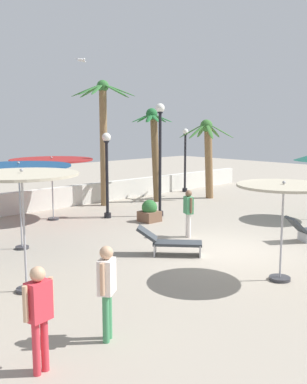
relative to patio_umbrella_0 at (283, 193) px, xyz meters
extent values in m
plane|color=#9E9384|center=(1.20, 2.42, -2.15)|extent=(56.00, 56.00, 0.00)
cube|color=silver|center=(1.20, 11.89, -1.68)|extent=(25.20, 0.30, 0.93)
cylinder|color=#333338|center=(0.00, 0.00, -2.11)|extent=(0.51, 0.51, 0.08)
cylinder|color=#A5A5AD|center=(0.00, 0.00, -0.98)|extent=(0.05, 0.05, 2.34)
cylinder|color=#B7AD93|center=(0.00, 0.00, 0.17)|extent=(2.20, 2.20, 0.06)
sphere|color=#99999E|center=(0.00, 0.00, 0.25)|extent=(0.08, 0.08, 0.08)
cylinder|color=#333338|center=(-0.36, 9.84, -2.11)|extent=(0.42, 0.42, 0.08)
cylinder|color=#A5A5AD|center=(-0.36, 9.84, -0.95)|extent=(0.05, 0.05, 2.39)
cylinder|color=maroon|center=(-0.36, 9.84, 0.22)|extent=(3.18, 3.18, 0.06)
sphere|color=#99999E|center=(-0.36, 9.84, 0.31)|extent=(0.08, 0.08, 0.08)
cylinder|color=#333338|center=(-3.24, 6.84, -2.11)|extent=(0.40, 0.40, 0.08)
cylinder|color=#A5A5AD|center=(-3.24, 6.84, -0.88)|extent=(0.05, 0.05, 2.54)
cylinder|color=navy|center=(-3.24, 6.84, 0.37)|extent=(3.06, 3.06, 0.06)
sphere|color=#99999E|center=(-3.24, 6.84, 0.47)|extent=(0.08, 0.08, 0.08)
cylinder|color=#333338|center=(-4.83, 3.54, -2.11)|extent=(0.47, 0.47, 0.08)
cylinder|color=#A5A5AD|center=(-4.83, 3.54, -0.80)|extent=(0.05, 0.05, 2.69)
cylinder|color=#B7AD93|center=(-4.83, 3.54, 0.52)|extent=(2.47, 2.47, 0.06)
sphere|color=#99999E|center=(-4.83, 3.54, 0.61)|extent=(0.08, 0.08, 0.08)
cylinder|color=brown|center=(5.41, 10.06, -0.05)|extent=(0.58, 0.33, 4.21)
sphere|color=#216431|center=(5.17, 10.06, 2.06)|extent=(0.53, 0.53, 0.53)
ellipsoid|color=#216431|center=(5.67, 10.07, 1.86)|extent=(0.96, 0.21, 0.44)
ellipsoid|color=#216431|center=(5.40, 10.51, 1.86)|extent=(0.62, 0.94, 0.44)
ellipsoid|color=#216431|center=(5.14, 10.56, 1.86)|extent=(0.26, 0.97, 0.44)
ellipsoid|color=#216431|center=(4.71, 10.27, 1.86)|extent=(0.95, 0.57, 0.44)
ellipsoid|color=#216431|center=(4.76, 9.76, 1.86)|extent=(0.89, 0.73, 0.44)
ellipsoid|color=#216431|center=(4.97, 9.59, 1.86)|extent=(0.56, 0.96, 0.44)
ellipsoid|color=#216431|center=(5.51, 9.69, 1.86)|extent=(0.80, 0.84, 0.44)
cylinder|color=brown|center=(8.07, 8.96, -0.32)|extent=(0.61, 0.38, 3.67)
sphere|color=#356A2C|center=(7.83, 8.96, 1.50)|extent=(0.60, 0.60, 0.60)
ellipsoid|color=#356A2C|center=(8.54, 9.09, 1.25)|extent=(1.31, 0.42, 0.76)
ellipsoid|color=#356A2C|center=(8.20, 9.58, 1.25)|extent=(0.83, 1.21, 0.76)
ellipsoid|color=#356A2C|center=(7.44, 9.57, 1.25)|extent=(0.87, 1.19, 0.76)
ellipsoid|color=#356A2C|center=(7.11, 8.92, 1.25)|extent=(1.30, 0.28, 0.76)
ellipsoid|color=#356A2C|center=(7.40, 8.39, 1.25)|extent=(0.94, 1.15, 0.76)
ellipsoid|color=#356A2C|center=(8.23, 8.36, 1.25)|extent=(0.88, 1.19, 0.76)
cylinder|color=olive|center=(3.02, 10.97, 0.56)|extent=(0.34, 0.34, 5.41)
sphere|color=#306A30|center=(3.03, 10.97, 3.26)|extent=(0.54, 0.54, 0.54)
ellipsoid|color=#306A30|center=(3.79, 10.94, 3.08)|extent=(1.44, 0.26, 0.61)
ellipsoid|color=#306A30|center=(3.51, 11.55, 3.08)|extent=(1.07, 1.24, 0.61)
ellipsoid|color=#306A30|center=(2.91, 11.72, 3.08)|extent=(0.43, 1.45, 0.61)
ellipsoid|color=#306A30|center=(2.54, 11.55, 3.08)|extent=(1.08, 1.22, 0.61)
ellipsoid|color=#306A30|center=(2.28, 10.86, 3.08)|extent=(1.45, 0.40, 0.61)
ellipsoid|color=#306A30|center=(2.40, 10.54, 3.08)|extent=(1.30, 0.98, 0.61)
ellipsoid|color=#306A30|center=(3.08, 10.21, 3.08)|extent=(0.30, 1.45, 0.61)
ellipsoid|color=#306A30|center=(3.53, 10.39, 3.08)|extent=(1.09, 1.22, 0.61)
cylinder|color=black|center=(1.42, 8.66, -2.05)|extent=(0.28, 0.28, 0.20)
cylinder|color=black|center=(1.42, 8.66, -0.62)|extent=(0.12, 0.12, 3.05)
cylinder|color=black|center=(1.42, 8.66, 0.90)|extent=(0.22, 0.22, 0.06)
sphere|color=white|center=(1.42, 8.66, 1.08)|extent=(0.35, 0.35, 0.35)
cylinder|color=black|center=(8.81, 11.25, -2.05)|extent=(0.28, 0.28, 0.20)
cylinder|color=black|center=(8.81, 11.25, -0.56)|extent=(0.12, 0.12, 3.17)
cylinder|color=black|center=(8.81, 11.25, 1.02)|extent=(0.22, 0.22, 0.06)
sphere|color=white|center=(8.81, 11.25, 1.18)|extent=(0.31, 0.31, 0.31)
cylinder|color=black|center=(3.20, 7.47, -2.05)|extent=(0.28, 0.28, 0.20)
cylinder|color=black|center=(3.20, 7.47, -0.05)|extent=(0.12, 0.12, 4.19)
cylinder|color=black|center=(3.20, 7.47, 2.04)|extent=(0.22, 0.22, 0.06)
sphere|color=white|center=(3.20, 7.47, 2.22)|extent=(0.36, 0.36, 0.36)
cube|color=#B7B7BC|center=(3.72, 1.42, -1.97)|extent=(0.30, 0.50, 0.35)
cube|color=#33383D|center=(3.48, 1.55, -1.56)|extent=(0.73, 0.74, 0.50)
cube|color=#B7B7BC|center=(0.15, 2.67, -1.97)|extent=(0.44, 0.40, 0.35)
cube|color=#B7B7BC|center=(-0.72, 3.64, -1.97)|extent=(0.44, 0.40, 0.35)
cube|color=#33383D|center=(-0.28, 3.16, -1.80)|extent=(1.34, 1.41, 0.08)
cube|color=#33383D|center=(-0.87, 3.82, -1.53)|extent=(0.80, 0.80, 0.43)
cylinder|color=#D8333F|center=(-6.37, 0.29, -1.72)|extent=(0.12, 0.12, 0.85)
cylinder|color=#D8333F|center=(-6.21, 0.32, -1.72)|extent=(0.12, 0.12, 0.85)
cube|color=#D8333F|center=(-6.29, 0.31, -0.99)|extent=(0.40, 0.30, 0.60)
sphere|color=tan|center=(-6.29, 0.31, -0.58)|extent=(0.23, 0.23, 0.23)
cylinder|color=tan|center=(-6.52, 0.27, -0.96)|extent=(0.08, 0.08, 0.54)
cylinder|color=tan|center=(-6.05, 0.35, -0.96)|extent=(0.08, 0.08, 0.54)
cylinder|color=silver|center=(1.45, 4.28, -1.75)|extent=(0.12, 0.12, 0.80)
cylinder|color=silver|center=(1.52, 4.42, -1.75)|extent=(0.12, 0.12, 0.80)
cube|color=#3F8C59|center=(1.49, 4.35, -1.06)|extent=(0.38, 0.43, 0.57)
sphere|color=brown|center=(1.49, 4.35, -0.67)|extent=(0.22, 0.22, 0.22)
cylinder|color=brown|center=(1.38, 4.14, -1.03)|extent=(0.08, 0.08, 0.51)
cylinder|color=brown|center=(1.60, 4.56, -1.03)|extent=(0.08, 0.08, 0.51)
cylinder|color=#3F8C59|center=(-4.98, 0.39, -1.72)|extent=(0.12, 0.12, 0.86)
cylinder|color=#3F8C59|center=(-4.85, 0.49, -1.72)|extent=(0.12, 0.12, 0.86)
cube|color=silver|center=(-4.91, 0.44, -0.98)|extent=(0.43, 0.40, 0.61)
sphere|color=tan|center=(-4.91, 0.44, -0.56)|extent=(0.23, 0.23, 0.23)
cylinder|color=tan|center=(-5.11, 0.30, -0.95)|extent=(0.08, 0.08, 0.55)
cylinder|color=tan|center=(-4.72, 0.58, -0.95)|extent=(0.08, 0.08, 0.55)
ellipsoid|color=white|center=(2.68, 12.13, 4.47)|extent=(0.28, 0.33, 0.12)
sphere|color=white|center=(2.78, 11.99, 4.50)|extent=(0.10, 0.10, 0.10)
cube|color=silver|center=(2.88, 12.27, 4.49)|extent=(0.48, 0.39, 0.12)
cube|color=silver|center=(2.48, 11.99, 4.49)|extent=(0.48, 0.39, 0.09)
cube|color=brown|center=(2.19, 7.01, -1.95)|extent=(0.70, 0.70, 0.40)
sphere|color=#2D6B33|center=(2.19, 7.01, -1.60)|extent=(0.60, 0.60, 0.60)
camera|label=1|loc=(-9.42, -5.50, 1.63)|focal=42.08mm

